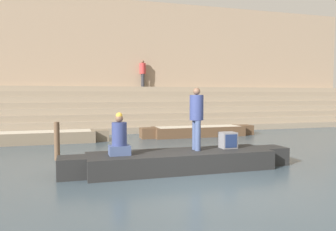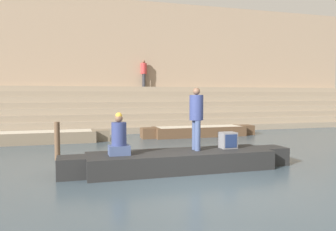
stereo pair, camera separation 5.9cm
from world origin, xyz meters
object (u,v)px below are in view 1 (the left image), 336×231
(tv_set, at_px, (228,140))
(person_on_steps, at_px, (143,72))
(rowboat_main, at_px, (181,160))
(person_rowing, at_px, (119,138))
(mooring_post, at_px, (57,141))
(moored_boat_distant, at_px, (198,131))
(moored_boat_shore, at_px, (44,137))
(person_standing, at_px, (196,115))

(tv_set, xyz_separation_m, person_on_steps, (0.20, 12.42, 2.80))
(rowboat_main, bearing_deg, tv_set, 6.35)
(person_rowing, relative_size, mooring_post, 0.91)
(rowboat_main, relative_size, moored_boat_distant, 1.10)
(moored_boat_shore, bearing_deg, rowboat_main, -59.85)
(person_standing, height_order, moored_boat_shore, person_standing)
(moored_boat_distant, xyz_separation_m, mooring_post, (-6.42, -4.22, 0.34))
(person_rowing, distance_m, moored_boat_shore, 6.82)
(rowboat_main, distance_m, person_standing, 1.32)
(person_standing, xyz_separation_m, tv_set, (1.00, 0.07, -0.76))
(moored_boat_distant, relative_size, mooring_post, 4.85)
(person_standing, xyz_separation_m, moored_boat_distant, (2.68, 6.51, -1.23))
(person_standing, xyz_separation_m, person_on_steps, (1.20, 12.49, 2.04))
(tv_set, bearing_deg, mooring_post, 150.37)
(rowboat_main, relative_size, person_on_steps, 3.72)
(rowboat_main, xyz_separation_m, moored_boat_shore, (-3.93, 6.37, -0.01))
(rowboat_main, distance_m, mooring_post, 4.04)
(person_standing, distance_m, moored_boat_distant, 7.15)
(moored_boat_shore, xyz_separation_m, moored_boat_distant, (7.10, 0.23, 0.00))
(person_standing, distance_m, mooring_post, 4.47)
(rowboat_main, height_order, tv_set, tv_set)
(person_rowing, distance_m, person_on_steps, 13.30)
(moored_boat_shore, relative_size, mooring_post, 4.52)
(moored_boat_shore, height_order, person_on_steps, person_on_steps)
(mooring_post, relative_size, person_on_steps, 0.70)
(person_rowing, height_order, mooring_post, person_rowing)
(mooring_post, bearing_deg, person_rowing, -56.43)
(rowboat_main, distance_m, tv_set, 1.56)
(tv_set, relative_size, person_on_steps, 0.27)
(person_rowing, xyz_separation_m, person_on_steps, (3.34, 12.61, 2.60))
(rowboat_main, height_order, moored_boat_distant, rowboat_main)
(rowboat_main, distance_m, moored_boat_distant, 7.32)
(tv_set, xyz_separation_m, mooring_post, (-4.74, 2.22, -0.14))
(moored_boat_distant, height_order, mooring_post, mooring_post)
(person_rowing, distance_m, moored_boat_distant, 8.22)
(person_standing, bearing_deg, person_rowing, -179.62)
(person_rowing, bearing_deg, person_on_steps, 59.85)
(person_standing, distance_m, person_on_steps, 12.71)
(tv_set, distance_m, moored_boat_distant, 6.67)
(mooring_post, bearing_deg, person_standing, -31.45)
(person_rowing, relative_size, moored_boat_distant, 0.19)
(person_on_steps, bearing_deg, tv_set, -66.35)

